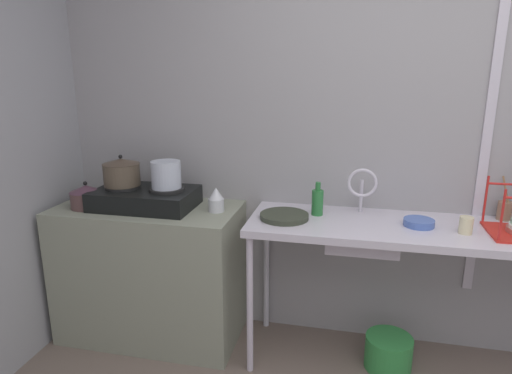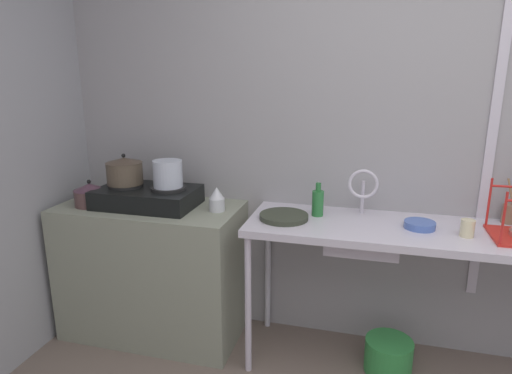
# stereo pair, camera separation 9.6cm
# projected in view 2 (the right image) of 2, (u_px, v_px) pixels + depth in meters

# --- Properties ---
(wall_back) EXTENTS (5.27, 0.10, 2.61)m
(wall_back) POSITION_uv_depth(u_px,v_px,m) (443.00, 132.00, 2.39)
(wall_back) COLOR #979497
(wall_back) RESTS_ON ground
(wall_metal_strip) EXTENTS (0.05, 0.01, 2.09)m
(wall_metal_strip) POSITION_uv_depth(u_px,v_px,m) (496.00, 110.00, 2.25)
(wall_metal_strip) COLOR silver
(counter_concrete) EXTENTS (1.09, 0.54, 0.84)m
(counter_concrete) POSITION_uv_depth(u_px,v_px,m) (153.00, 270.00, 2.73)
(counter_concrete) COLOR gray
(counter_concrete) RESTS_ON ground
(counter_sink) EXTENTS (1.66, 0.54, 0.84)m
(counter_sink) POSITION_uv_depth(u_px,v_px,m) (405.00, 239.00, 2.27)
(counter_sink) COLOR silver
(counter_sink) RESTS_ON ground
(stove) EXTENTS (0.59, 0.37, 0.13)m
(stove) POSITION_uv_depth(u_px,v_px,m) (147.00, 196.00, 2.61)
(stove) COLOR black
(stove) RESTS_ON counter_concrete
(pot_on_left_burner) EXTENTS (0.22, 0.22, 0.18)m
(pot_on_left_burner) POSITION_uv_depth(u_px,v_px,m) (125.00, 171.00, 2.61)
(pot_on_left_burner) COLOR brown
(pot_on_left_burner) RESTS_ON stove
(pot_on_right_burner) EXTENTS (0.17, 0.17, 0.16)m
(pot_on_right_burner) POSITION_uv_depth(u_px,v_px,m) (168.00, 174.00, 2.54)
(pot_on_right_burner) COLOR silver
(pot_on_right_burner) RESTS_ON stove
(pot_beside_stove) EXTENTS (0.19, 0.19, 0.16)m
(pot_beside_stove) POSITION_uv_depth(u_px,v_px,m) (90.00, 194.00, 2.61)
(pot_beside_stove) COLOR brown
(pot_beside_stove) RESTS_ON counter_concrete
(percolator) EXTENTS (0.09, 0.09, 0.14)m
(percolator) POSITION_uv_depth(u_px,v_px,m) (217.00, 199.00, 2.51)
(percolator) COLOR silver
(percolator) RESTS_ON counter_concrete
(sink_basin) EXTENTS (0.37, 0.33, 0.13)m
(sink_basin) POSITION_uv_depth(u_px,v_px,m) (362.00, 236.00, 2.33)
(sink_basin) COLOR silver
(sink_basin) RESTS_ON counter_sink
(faucet) EXTENTS (0.16, 0.09, 0.27)m
(faucet) POSITION_uv_depth(u_px,v_px,m) (363.00, 186.00, 2.39)
(faucet) COLOR silver
(faucet) RESTS_ON counter_sink
(frying_pan) EXTENTS (0.27, 0.27, 0.03)m
(frying_pan) POSITION_uv_depth(u_px,v_px,m) (284.00, 217.00, 2.38)
(frying_pan) COLOR #313629
(frying_pan) RESTS_ON counter_sink
(cup_by_rack) EXTENTS (0.07, 0.07, 0.09)m
(cup_by_rack) POSITION_uv_depth(u_px,v_px,m) (467.00, 228.00, 2.12)
(cup_by_rack) COLOR beige
(cup_by_rack) RESTS_ON counter_sink
(small_bowl_on_drainboard) EXTENTS (0.16, 0.16, 0.04)m
(small_bowl_on_drainboard) POSITION_uv_depth(u_px,v_px,m) (420.00, 225.00, 2.24)
(small_bowl_on_drainboard) COLOR #4967B8
(small_bowl_on_drainboard) RESTS_ON counter_sink
(bottle_by_sink) EXTENTS (0.06, 0.06, 0.19)m
(bottle_by_sink) POSITION_uv_depth(u_px,v_px,m) (318.00, 202.00, 2.42)
(bottle_by_sink) COLOR #297135
(bottle_by_sink) RESTS_ON counter_sink
(utensil_jar) EXTENTS (0.07, 0.07, 0.24)m
(utensil_jar) POSITION_uv_depth(u_px,v_px,m) (509.00, 213.00, 2.31)
(utensil_jar) COLOR #8E6950
(utensil_jar) RESTS_ON counter_sink
(bucket_on_floor) EXTENTS (0.26, 0.26, 0.19)m
(bucket_on_floor) POSITION_uv_depth(u_px,v_px,m) (388.00, 356.00, 2.42)
(bucket_on_floor) COLOR #318E41
(bucket_on_floor) RESTS_ON ground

